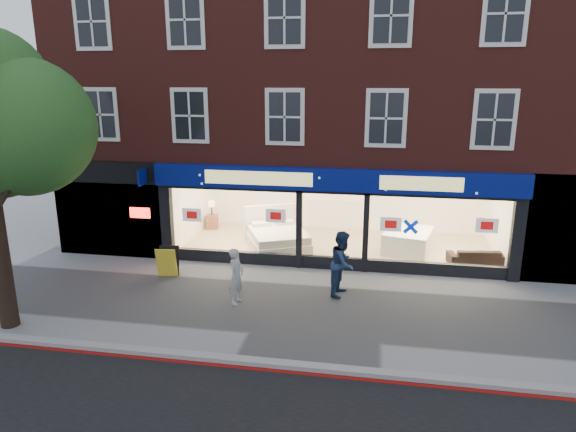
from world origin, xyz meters
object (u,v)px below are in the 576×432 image
(sofa, at_px, (476,256))
(pedestrian_grey, at_px, (236,276))
(mattress_stack, at_px, (408,241))
(a_board, at_px, (168,262))
(display_bed, at_px, (277,238))
(pedestrian_blue, at_px, (343,263))

(sofa, height_order, pedestrian_grey, pedestrian_grey)
(mattress_stack, bearing_deg, pedestrian_grey, -133.93)
(pedestrian_grey, bearing_deg, a_board, 71.43)
(display_bed, height_order, pedestrian_grey, pedestrian_grey)
(display_bed, bearing_deg, a_board, -158.34)
(mattress_stack, distance_m, pedestrian_blue, 4.40)
(display_bed, distance_m, pedestrian_blue, 4.27)
(display_bed, xyz_separation_m, pedestrian_blue, (2.54, -3.41, 0.46))
(display_bed, height_order, a_board, display_bed)
(pedestrian_blue, bearing_deg, sofa, -41.75)
(display_bed, height_order, sofa, display_bed)
(display_bed, xyz_separation_m, mattress_stack, (4.54, 0.48, -0.00))
(pedestrian_grey, bearing_deg, pedestrian_blue, -57.25)
(sofa, relative_size, a_board, 1.86)
(sofa, bearing_deg, pedestrian_grey, 21.96)
(display_bed, xyz_separation_m, pedestrian_grey, (-0.24, -4.49, 0.31))
(pedestrian_grey, height_order, pedestrian_blue, pedestrian_blue)
(mattress_stack, bearing_deg, display_bed, -174.01)
(display_bed, relative_size, pedestrian_blue, 1.58)
(sofa, xyz_separation_m, pedestrian_grey, (-6.90, -3.99, 0.42))
(a_board, distance_m, pedestrian_blue, 5.42)
(mattress_stack, xyz_separation_m, pedestrian_grey, (-4.79, -4.97, 0.31))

